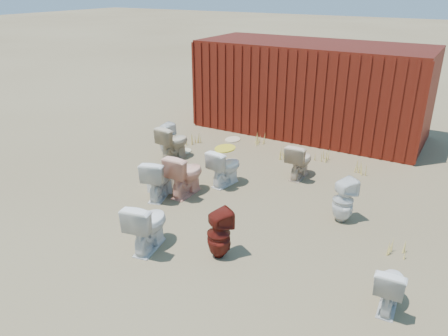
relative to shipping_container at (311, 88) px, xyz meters
The scene contains 22 objects.
ground 5.34m from the shipping_container, 90.00° to the right, with size 100.00×100.00×0.00m, color brown.
shipping_container is the anchor object (origin of this frame).
toilet_front_a 5.52m from the shipping_container, 100.63° to the right, with size 0.45×0.79×0.81m, color white.
toilet_front_pink 5.09m from the shipping_container, 97.30° to the right, with size 0.48×0.84×0.86m, color #F2A78C.
toilet_front_c 6.88m from the shipping_container, 90.37° to the right, with size 0.47×0.82×0.83m, color white.
toilet_front_maroon 6.61m from the shipping_container, 81.01° to the right, with size 0.35×0.36×0.79m, color #5E1710.
toilet_front_e 7.29m from the shipping_container, 61.35° to the right, with size 0.37×0.65×0.66m, color silver.
toilet_back_a 4.22m from the shipping_container, 123.24° to the right, with size 0.35×0.36×0.78m, color silver.
toilet_back_beige_left 4.18m from the shipping_container, 118.58° to the right, with size 0.46×0.80×0.82m, color #C4B290.
toilet_back_beige_right 3.35m from the shipping_container, 72.74° to the right, with size 0.43×0.75×0.77m, color beige.
toilet_back_yellowlid 4.29m from the shipping_container, 92.79° to the right, with size 0.43×0.76×0.78m, color white.
toilet_back_e 5.09m from the shipping_container, 62.73° to the right, with size 0.36×0.37×0.80m, color white.
yellow_lid 4.24m from the shipping_container, 92.79° to the right, with size 0.39×0.49×0.03m, color gold.
loose_tank 5.37m from the shipping_container, 102.45° to the right, with size 0.50×0.20×0.35m, color silver.
loose_lid_near 2.55m from the shipping_container, 129.25° to the right, with size 0.38×0.49×0.02m, color beige.
loose_lid_far 3.92m from the shipping_container, 122.98° to the right, with size 0.36×0.47×0.02m, color beige.
weed_clump_a 3.48m from the shipping_container, 130.63° to the right, with size 0.36×0.36×0.32m, color tan.
weed_clump_b 2.51m from the shipping_container, 84.30° to the right, with size 0.32×0.32×0.24m, color tan.
weed_clump_c 3.26m from the shipping_container, 46.81° to the right, with size 0.36×0.36×0.31m, color tan.
weed_clump_d 2.12m from the shipping_container, 111.83° to the right, with size 0.30×0.30×0.28m, color tan.
weed_clump_e 2.43m from the shipping_container, 60.73° to the right, with size 0.34×0.34×0.27m, color tan.
weed_clump_f 6.14m from the shipping_container, 56.47° to the right, with size 0.28×0.28×0.22m, color tan.
Camera 1 is at (3.94, -6.04, 3.85)m, focal length 35.00 mm.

